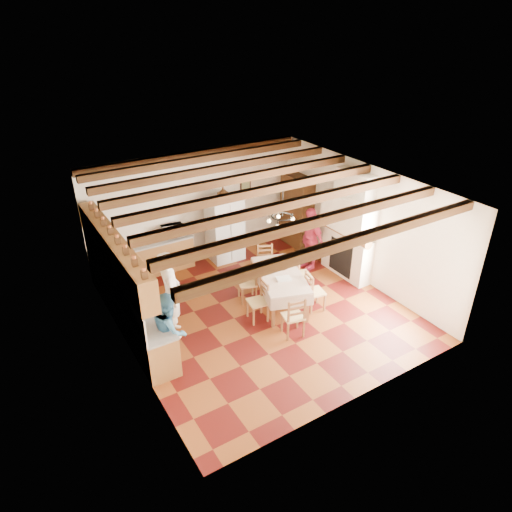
{
  "coord_description": "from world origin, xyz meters",
  "views": [
    {
      "loc": [
        -4.65,
        -7.43,
        6.12
      ],
      "look_at": [
        0.1,
        0.3,
        1.25
      ],
      "focal_mm": 32.0,
      "sensor_mm": 36.0,
      "label": 1
    }
  ],
  "objects_px": {
    "chair_left_far": "(247,282)",
    "chair_right_near": "(315,291)",
    "dining_table": "(280,277)",
    "chair_end_near": "(293,316)",
    "chair_end_far": "(266,264)",
    "microwave": "(173,231)",
    "hutch": "(297,211)",
    "person_woman_blue": "(170,329)",
    "refrigerator": "(225,229)",
    "person_man": "(171,294)",
    "chair_left_near": "(257,301)",
    "chair_right_far": "(302,274)",
    "person_woman_red": "(310,238)"
  },
  "relations": [
    {
      "from": "chair_left_far",
      "to": "chair_right_near",
      "type": "bearing_deg",
      "value": 61.3
    },
    {
      "from": "dining_table",
      "to": "chair_end_near",
      "type": "bearing_deg",
      "value": -110.72
    },
    {
      "from": "chair_end_far",
      "to": "chair_right_near",
      "type": "bearing_deg",
      "value": -57.52
    },
    {
      "from": "dining_table",
      "to": "microwave",
      "type": "height_order",
      "value": "microwave"
    },
    {
      "from": "hutch",
      "to": "person_woman_blue",
      "type": "height_order",
      "value": "hutch"
    },
    {
      "from": "chair_right_near",
      "to": "person_woman_blue",
      "type": "relative_size",
      "value": 0.6
    },
    {
      "from": "refrigerator",
      "to": "person_man",
      "type": "bearing_deg",
      "value": -134.82
    },
    {
      "from": "refrigerator",
      "to": "chair_left_near",
      "type": "distance_m",
      "value": 3.08
    },
    {
      "from": "refrigerator",
      "to": "microwave",
      "type": "bearing_deg",
      "value": 169.66
    },
    {
      "from": "hutch",
      "to": "dining_table",
      "type": "xyz_separation_m",
      "value": [
        -2.21,
        -2.41,
        -0.31
      ]
    },
    {
      "from": "hutch",
      "to": "chair_left_far",
      "type": "distance_m",
      "value": 3.38
    },
    {
      "from": "chair_right_near",
      "to": "hutch",
      "type": "bearing_deg",
      "value": -17.82
    },
    {
      "from": "chair_left_near",
      "to": "microwave",
      "type": "bearing_deg",
      "value": -161.29
    },
    {
      "from": "refrigerator",
      "to": "chair_right_near",
      "type": "bearing_deg",
      "value": -78.87
    },
    {
      "from": "chair_end_far",
      "to": "person_man",
      "type": "xyz_separation_m",
      "value": [
        -2.86,
        -0.82,
        0.5
      ]
    },
    {
      "from": "chair_right_near",
      "to": "chair_right_far",
      "type": "bearing_deg",
      "value": -3.98
    },
    {
      "from": "refrigerator",
      "to": "hutch",
      "type": "bearing_deg",
      "value": -6.18
    },
    {
      "from": "dining_table",
      "to": "chair_left_near",
      "type": "height_order",
      "value": "chair_left_near"
    },
    {
      "from": "microwave",
      "to": "hutch",
      "type": "bearing_deg",
      "value": -1.68
    },
    {
      "from": "chair_end_near",
      "to": "chair_end_far",
      "type": "relative_size",
      "value": 1.0
    },
    {
      "from": "chair_left_near",
      "to": "person_woman_blue",
      "type": "bearing_deg",
      "value": -72.69
    },
    {
      "from": "chair_right_far",
      "to": "microwave",
      "type": "distance_m",
      "value": 3.59
    },
    {
      "from": "person_woman_blue",
      "to": "person_woman_red",
      "type": "bearing_deg",
      "value": -48.96
    },
    {
      "from": "hutch",
      "to": "person_woman_red",
      "type": "bearing_deg",
      "value": -112.63
    },
    {
      "from": "hutch",
      "to": "person_man",
      "type": "distance_m",
      "value": 5.22
    },
    {
      "from": "chair_right_near",
      "to": "microwave",
      "type": "distance_m",
      "value": 4.12
    },
    {
      "from": "chair_right_far",
      "to": "chair_end_near",
      "type": "distance_m",
      "value": 1.75
    },
    {
      "from": "chair_right_far",
      "to": "person_woman_blue",
      "type": "bearing_deg",
      "value": 115.74
    },
    {
      "from": "refrigerator",
      "to": "chair_left_far",
      "type": "bearing_deg",
      "value": -103.25
    },
    {
      "from": "chair_end_far",
      "to": "chair_left_near",
      "type": "bearing_deg",
      "value": -105.38
    },
    {
      "from": "chair_right_far",
      "to": "microwave",
      "type": "xyz_separation_m",
      "value": [
        -2.15,
        2.81,
        0.57
      ]
    },
    {
      "from": "chair_right_far",
      "to": "person_man",
      "type": "xyz_separation_m",
      "value": [
        -3.32,
        0.08,
        0.5
      ]
    },
    {
      "from": "microwave",
      "to": "person_woman_blue",
      "type": "bearing_deg",
      "value": -105.86
    },
    {
      "from": "refrigerator",
      "to": "chair_left_far",
      "type": "distance_m",
      "value": 2.26
    },
    {
      "from": "refrigerator",
      "to": "chair_left_near",
      "type": "bearing_deg",
      "value": -103.28
    },
    {
      "from": "refrigerator",
      "to": "chair_right_far",
      "type": "distance_m",
      "value": 2.67
    },
    {
      "from": "refrigerator",
      "to": "person_woman_blue",
      "type": "distance_m",
      "value": 4.43
    },
    {
      "from": "person_man",
      "to": "chair_end_far",
      "type": "bearing_deg",
      "value": -56.55
    },
    {
      "from": "hutch",
      "to": "chair_right_far",
      "type": "distance_m",
      "value": 2.71
    },
    {
      "from": "chair_end_far",
      "to": "microwave",
      "type": "relative_size",
      "value": 1.76
    },
    {
      "from": "chair_right_near",
      "to": "person_man",
      "type": "distance_m",
      "value": 3.27
    },
    {
      "from": "refrigerator",
      "to": "chair_left_far",
      "type": "relative_size",
      "value": 1.84
    },
    {
      "from": "person_woman_red",
      "to": "person_woman_blue",
      "type": "bearing_deg",
      "value": -71.75
    },
    {
      "from": "chair_right_near",
      "to": "chair_end_near",
      "type": "relative_size",
      "value": 1.0
    },
    {
      "from": "person_man",
      "to": "person_woman_blue",
      "type": "height_order",
      "value": "person_man"
    },
    {
      "from": "person_woman_blue",
      "to": "dining_table",
      "type": "bearing_deg",
      "value": -57.44
    },
    {
      "from": "hutch",
      "to": "person_woman_red",
      "type": "relative_size",
      "value": 1.22
    },
    {
      "from": "chair_left_far",
      "to": "chair_right_far",
      "type": "height_order",
      "value": "same"
    },
    {
      "from": "person_woman_red",
      "to": "chair_right_far",
      "type": "bearing_deg",
      "value": -46.81
    },
    {
      "from": "dining_table",
      "to": "chair_right_far",
      "type": "relative_size",
      "value": 2.16
    }
  ]
}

